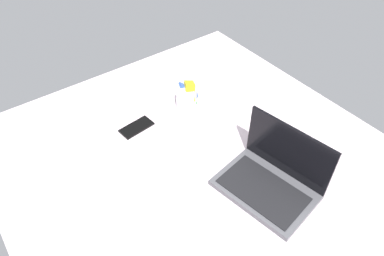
% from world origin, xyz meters
% --- Properties ---
extents(bed_mattress, '(1.80, 1.40, 0.18)m').
position_xyz_m(bed_mattress, '(0.00, 0.00, 0.09)').
color(bed_mattress, silver).
rests_on(bed_mattress, ground).
extents(laptop, '(0.36, 0.28, 0.23)m').
position_xyz_m(laptop, '(0.09, 0.13, 0.22)').
color(laptop, '#4C4C51').
rests_on(laptop, bed_mattress).
extents(snack_cup, '(0.09, 0.10, 0.14)m').
position_xyz_m(snack_cup, '(-0.44, 0.15, 0.24)').
color(snack_cup, silver).
rests_on(snack_cup, bed_mattress).
extents(cell_phone, '(0.08, 0.15, 0.01)m').
position_xyz_m(cell_phone, '(-0.46, -0.10, 0.18)').
color(cell_phone, black).
rests_on(cell_phone, bed_mattress).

